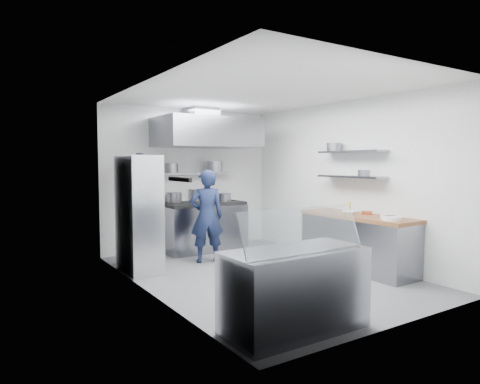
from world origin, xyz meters
TOP-DOWN VIEW (x-y plane):
  - floor at (0.00, 0.00)m, footprint 5.00×5.00m
  - ceiling at (0.00, 0.00)m, footprint 5.00×5.00m
  - wall_back at (0.00, 2.50)m, footprint 3.60×2.80m
  - wall_front at (0.00, -2.50)m, footprint 3.60×2.80m
  - wall_left at (-1.80, 0.00)m, footprint 2.80×5.00m
  - wall_right at (1.80, 0.00)m, footprint 2.80×5.00m
  - gas_range at (0.10, 2.10)m, footprint 1.60×0.80m
  - cooktop at (0.10, 2.10)m, footprint 1.57×0.78m
  - stock_pot_left at (-0.43, 2.29)m, footprint 0.28×0.28m
  - stock_pot_mid at (0.14, 2.44)m, footprint 0.31×0.31m
  - stock_pot_right at (0.56, 2.06)m, footprint 0.27×0.27m
  - over_range_shelf at (0.10, 2.34)m, footprint 1.60×0.30m
  - shelf_pot_a at (-0.43, 2.40)m, footprint 0.25×0.25m
  - shelf_pot_b at (0.42, 2.19)m, footprint 0.31×0.31m
  - extractor_hood at (0.10, 1.93)m, footprint 1.90×1.15m
  - hood_duct at (0.10, 2.15)m, footprint 0.55×0.55m
  - red_firebox at (-1.25, 2.44)m, footprint 0.22×0.10m
  - chef at (-0.31, 1.18)m, footprint 0.68×0.54m
  - wire_rack at (-1.53, 1.18)m, footprint 0.50×0.90m
  - rack_bin_a at (-1.53, 1.04)m, footprint 0.16×0.20m
  - rack_bin_b at (-1.53, 1.49)m, footprint 0.14×0.18m
  - rack_jar at (-1.48, 1.23)m, footprint 0.12×0.12m
  - knife_strip at (-1.78, -0.90)m, footprint 0.04×0.55m
  - prep_counter_base at (1.48, -0.60)m, footprint 0.62×2.00m
  - prep_counter_top at (1.48, -0.60)m, footprint 0.65×2.04m
  - plate_stack_a at (1.36, -1.36)m, footprint 0.26×0.26m
  - plate_stack_b at (1.42, -1.24)m, footprint 0.22×0.22m
  - copper_pan at (1.61, -0.69)m, footprint 0.17×0.17m
  - squeeze_bottle at (1.62, -0.29)m, footprint 0.06×0.06m
  - mixing_bowl at (1.39, -0.49)m, footprint 0.30×0.30m
  - wall_shelf_lower at (1.64, -0.30)m, footprint 0.30×1.30m
  - wall_shelf_upper at (1.64, -0.30)m, footprint 0.30×1.30m
  - shelf_pot_c at (1.57, -0.64)m, footprint 0.19×0.19m
  - shelf_pot_d at (1.67, 0.13)m, footprint 0.25×0.25m
  - display_case at (-1.00, -2.00)m, footprint 1.50×0.70m
  - display_glass at (-1.00, -2.12)m, footprint 1.47×0.19m

SIDE VIEW (x-z plane):
  - floor at x=0.00m, z-range 0.00..0.00m
  - prep_counter_base at x=1.48m, z-range 0.00..0.84m
  - display_case at x=-1.00m, z-range 0.00..0.85m
  - gas_range at x=0.10m, z-range 0.00..0.90m
  - rack_bin_a at x=-1.53m, z-range 0.71..0.89m
  - chef at x=-0.31m, z-range 0.00..1.61m
  - prep_counter_top at x=1.48m, z-range 0.84..0.90m
  - wire_rack at x=-1.53m, z-range 0.00..1.85m
  - mixing_bowl at x=1.39m, z-range 0.90..0.96m
  - cooktop at x=0.10m, z-range 0.90..0.96m
  - plate_stack_a at x=1.36m, z-range 0.90..0.96m
  - plate_stack_b at x=1.42m, z-range 0.90..0.96m
  - copper_pan at x=1.61m, z-range 0.90..0.96m
  - squeeze_bottle at x=1.62m, z-range 0.90..1.08m
  - stock_pot_right at x=0.56m, z-range 0.96..1.12m
  - stock_pot_left at x=-0.43m, z-range 0.96..1.16m
  - display_glass at x=-1.00m, z-range 0.86..1.28m
  - stock_pot_mid at x=0.14m, z-range 0.96..1.20m
  - rack_bin_b at x=-1.53m, z-range 1.22..1.38m
  - wall_back at x=0.00m, z-range 1.39..1.41m
  - wall_front at x=0.00m, z-range 1.39..1.41m
  - wall_left at x=-1.80m, z-range 1.39..1.41m
  - wall_right at x=1.80m, z-range 1.39..1.41m
  - red_firebox at x=-1.25m, z-range 1.29..1.55m
  - wall_shelf_lower at x=1.64m, z-range 1.48..1.52m
  - over_range_shelf at x=0.10m, z-range 1.50..1.54m
  - knife_strip at x=-1.78m, z-range 1.53..1.57m
  - shelf_pot_c at x=1.57m, z-range 1.52..1.62m
  - shelf_pot_a at x=-0.43m, z-range 1.54..1.72m
  - shelf_pot_b at x=0.42m, z-range 1.54..1.76m
  - rack_jar at x=-1.48m, z-range 1.71..1.89m
  - wall_shelf_upper at x=1.64m, z-range 1.90..1.94m
  - shelf_pot_d at x=1.67m, z-range 1.94..2.08m
  - extractor_hood at x=0.10m, z-range 2.02..2.57m
  - hood_duct at x=0.10m, z-range 2.56..2.80m
  - ceiling at x=0.00m, z-range 2.80..2.80m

